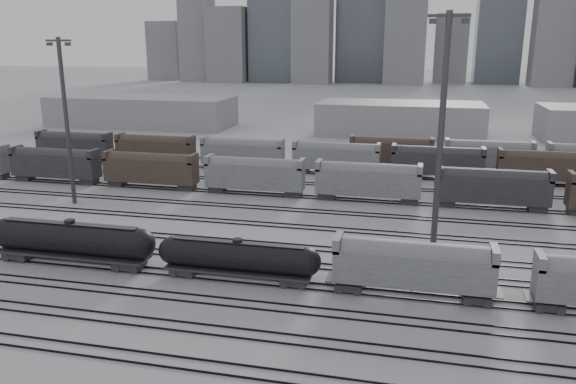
% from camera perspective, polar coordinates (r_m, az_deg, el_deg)
% --- Properties ---
extents(ground, '(900.00, 900.00, 0.00)m').
position_cam_1_polar(ground, '(53.90, -3.80, -9.44)').
color(ground, silver).
rests_on(ground, ground).
extents(tracks, '(220.00, 71.50, 0.16)m').
position_cam_1_polar(tracks, '(69.64, 0.37, -3.61)').
color(tracks, black).
rests_on(tracks, ground).
extents(tank_car_a, '(18.50, 3.08, 4.57)m').
position_cam_1_polar(tank_car_a, '(61.94, -21.14, -4.54)').
color(tank_car_a, '#272629').
rests_on(tank_car_a, ground).
extents(tank_car_b, '(16.19, 2.70, 4.00)m').
position_cam_1_polar(tank_car_b, '(54.32, -5.12, -6.62)').
color(tank_car_b, '#272629').
rests_on(tank_car_b, ground).
extents(hopper_car_a, '(14.20, 2.82, 5.08)m').
position_cam_1_polar(hopper_car_a, '(51.56, 12.58, -7.16)').
color(hopper_car_a, '#272629').
rests_on(hopper_car_a, ground).
extents(light_mast_b, '(3.68, 0.59, 22.98)m').
position_cam_1_polar(light_mast_b, '(83.66, -21.61, 7.00)').
color(light_mast_b, '#3B3B3E').
rests_on(light_mast_b, ground).
extents(light_mast_c, '(4.04, 0.65, 25.24)m').
position_cam_1_polar(light_mast_c, '(59.05, 15.28, 5.81)').
color(light_mast_c, '#3B3B3E').
rests_on(light_mast_c, ground).
extents(bg_string_near, '(151.00, 3.00, 5.60)m').
position_cam_1_polar(bg_string_near, '(81.52, 8.14, 0.99)').
color(bg_string_near, gray).
rests_on(bg_string_near, ground).
extents(bg_string_mid, '(151.00, 3.00, 5.60)m').
position_cam_1_polar(bg_string_mid, '(96.93, 14.91, 2.85)').
color(bg_string_mid, '#272629').
rests_on(bg_string_mid, ground).
extents(bg_string_far, '(66.00, 3.00, 5.60)m').
position_cam_1_polar(bg_string_far, '(106.79, 24.23, 3.12)').
color(bg_string_far, '#49352E').
rests_on(bg_string_far, ground).
extents(warehouse_left, '(50.00, 18.00, 8.00)m').
position_cam_1_polar(warehouse_left, '(161.34, -14.63, 7.95)').
color(warehouse_left, '#939396').
rests_on(warehouse_left, ground).
extents(warehouse_mid, '(40.00, 18.00, 8.00)m').
position_cam_1_polar(warehouse_mid, '(143.15, 11.29, 7.31)').
color(warehouse_mid, '#939396').
rests_on(warehouse_mid, ground).
extents(skyline, '(316.00, 22.40, 95.00)m').
position_cam_1_polar(skyline, '(327.18, 13.03, 16.73)').
color(skyline, gray).
rests_on(skyline, ground).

